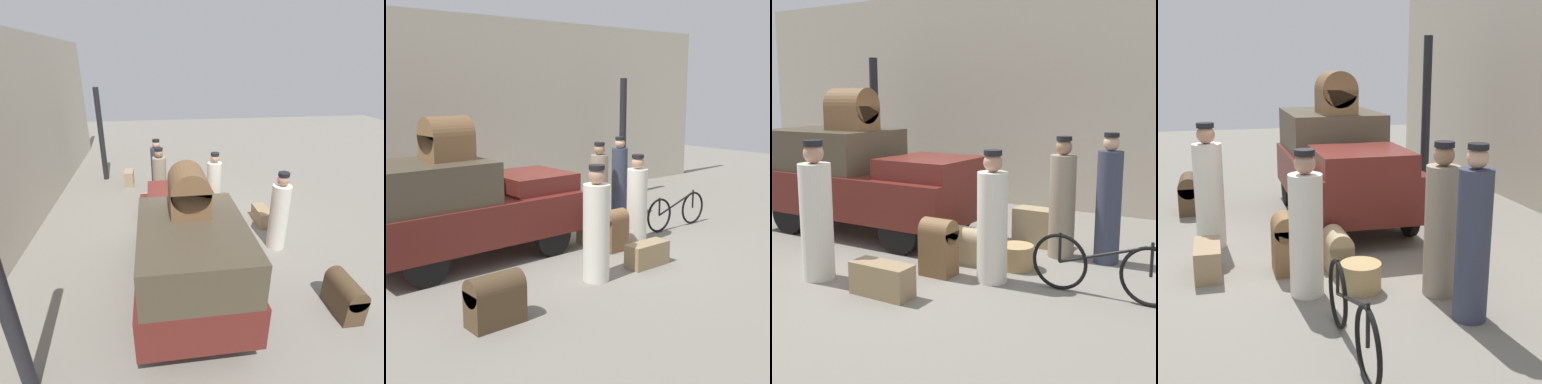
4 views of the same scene
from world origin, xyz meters
The scene contains 15 objects.
ground_plane centered at (0.00, 0.00, 0.00)m, with size 30.00×30.00×0.00m, color gray.
canopy_pillar_left centered at (-3.59, 2.77, 1.54)m, with size 0.18×0.18×3.08m.
truck centered at (-2.00, 0.58, 0.94)m, with size 3.73×1.69×1.72m.
bicycle centered at (2.39, -0.35, 0.35)m, with size 1.74×0.04×0.73m.
wicker_basket centered at (1.07, 0.10, 0.16)m, with size 0.47×0.47×0.32m.
porter_carrying_trunk centered at (1.04, -0.51, 0.75)m, with size 0.38×0.38×1.65m.
conductor_in_dark_uniform centered at (2.04, 0.99, 0.84)m, with size 0.34×0.34×1.81m.
porter_lifting_near_truck centered at (-0.91, -1.55, 0.80)m, with size 0.40×0.40×1.76m.
porter_with_bicycle centered at (1.40, 0.93, 0.80)m, with size 0.37×0.37×1.74m.
trunk_large_brown centered at (-2.89, -1.91, 0.34)m, with size 0.70×0.35×0.66m.
trunk_wicker_pale centered at (0.83, 1.29, 0.29)m, with size 0.63×0.36×0.58m.
trunk_umber_medium centered at (0.38, -0.01, 0.26)m, with size 0.54×0.31×0.52m.
trunk_barrel_dark centered at (0.33, -0.65, 0.40)m, with size 0.43×0.32×0.75m.
suitcase_tan_flat centered at (0.17, -1.60, 0.19)m, with size 0.75×0.32×0.39m.
trunk_on_truck_roof centered at (-2.21, 0.58, 2.05)m, with size 0.73×0.59×0.70m.
Camera 4 is at (6.60, -1.44, 2.54)m, focal length 50.00 mm.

